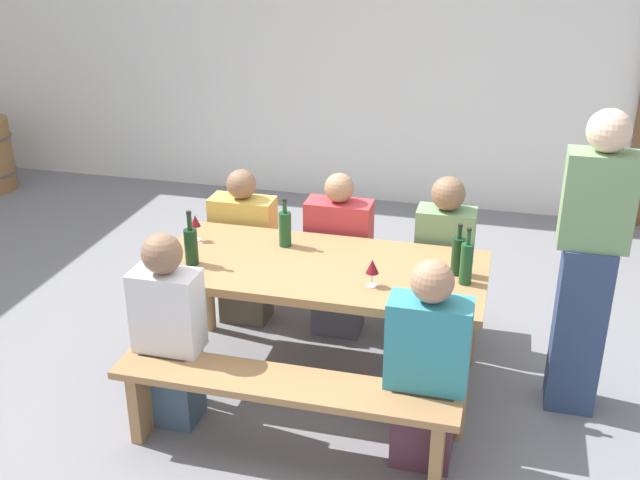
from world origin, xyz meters
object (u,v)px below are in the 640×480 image
tasting_table (320,277)px  wine_glass_1 (195,222)px  wine_bottle_0 (466,263)px  bench_near (284,398)px  seated_guest_far_0 (244,252)px  wine_bottle_2 (285,228)px  seated_guest_far_2 (443,267)px  standing_host (587,270)px  bench_far (347,273)px  seated_guest_far_1 (338,260)px  seated_guest_near_0 (169,334)px  wine_bottle_3 (191,245)px  seated_guest_near_1 (427,370)px  wine_glass_0 (372,267)px  wine_bottle_1 (458,255)px

tasting_table → wine_glass_1: bearing=170.0°
wine_bottle_0 → bench_near: bearing=-139.2°
seated_guest_far_0 → wine_bottle_2: bearing=47.0°
seated_guest_far_2 → standing_host: 0.97m
bench_far → seated_guest_far_1: bearing=-100.0°
seated_guest_far_2 → seated_guest_near_0: bearing=-48.6°
wine_bottle_3 → seated_guest_near_1: bearing=-16.5°
bench_near → wine_bottle_0: 1.19m
bench_far → wine_glass_0: 1.10m
wine_glass_0 → standing_host: standing_host is taller
wine_bottle_2 → standing_host: bearing=-3.2°
standing_host → bench_far: bearing=-23.5°
wine_bottle_3 → wine_glass_1: 0.33m
seated_guest_near_1 → standing_host: bearing=-47.4°
wine_glass_0 → seated_guest_near_0: seated_guest_near_0 is taller
wine_glass_0 → seated_guest_near_1: bearing=-48.0°
seated_guest_near_1 → seated_guest_far_0: (-1.35, 1.16, -0.03)m
wine_bottle_2 → seated_guest_far_0: bearing=137.0°
wine_bottle_2 → wine_glass_0: wine_bottle_2 is taller
bench_near → wine_bottle_2: (-0.26, 0.93, 0.51)m
wine_glass_0 → seated_guest_far_0: seated_guest_far_0 is taller
wine_bottle_2 → wine_bottle_3: bearing=-139.4°
bench_near → seated_guest_far_2: 1.47m
seated_guest_far_0 → seated_guest_far_2: seated_guest_far_2 is taller
wine_bottle_2 → wine_glass_1: wine_bottle_2 is taller
wine_bottle_1 → wine_bottle_2: size_ratio=1.00×
seated_guest_near_0 → bench_far: bearing=-27.2°
wine_bottle_2 → tasting_table: bearing=-37.4°
wine_bottle_0 → wine_glass_1: wine_bottle_0 is taller
tasting_table → wine_glass_0: bearing=-29.4°
seated_guest_far_1 → bench_far: bearing=170.0°
wine_bottle_2 → wine_glass_0: (0.60, -0.39, -0.00)m
tasting_table → seated_guest_far_2: size_ratio=1.64×
seated_guest_far_1 → wine_glass_1: bearing=-60.8°
wine_bottle_1 → seated_guest_far_2: seated_guest_far_2 is taller
wine_bottle_2 → wine_bottle_3: 0.57m
bench_near → wine_bottle_0: bearing=40.8°
seated_guest_far_0 → seated_guest_far_1: size_ratio=0.97×
wine_bottle_1 → wine_bottle_3: size_ratio=0.93×
bench_far → wine_bottle_3: size_ratio=5.54×
seated_guest_far_1 → standing_host: size_ratio=0.64×
standing_host → wine_bottle_2: bearing=-3.2°
tasting_table → seated_guest_far_0: size_ratio=1.74×
tasting_table → bench_near: size_ratio=1.06×
wine_bottle_2 → seated_guest_far_1: 0.57m
wine_bottle_3 → tasting_table: bearing=13.7°
tasting_table → wine_bottle_0: (0.81, -0.03, 0.20)m
wine_bottle_0 → seated_guest_far_0: wine_bottle_0 is taller
bench_near → seated_guest_far_2: seated_guest_far_2 is taller
wine_bottle_1 → seated_guest_far_1: bearing=147.0°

